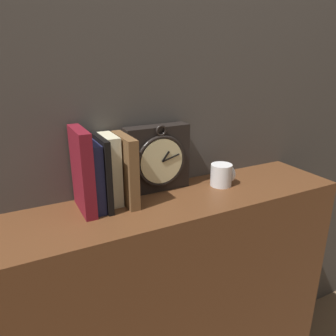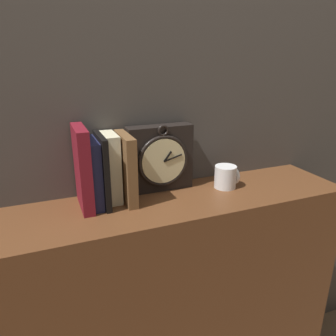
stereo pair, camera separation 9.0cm
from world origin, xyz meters
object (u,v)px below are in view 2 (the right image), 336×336
(book_slot3_cream, at_px, (111,168))
(book_slot4_brown, at_px, (126,168))
(book_slot0_maroon, at_px, (83,168))
(clock, at_px, (160,158))
(mug, at_px, (226,177))
(book_slot1_navy, at_px, (94,173))
(book_slot2_black, at_px, (102,170))

(book_slot3_cream, distance_m, book_slot4_brown, 0.05)
(book_slot4_brown, bearing_deg, book_slot0_maroon, 179.61)
(clock, xyz_separation_m, mug, (0.22, -0.07, -0.07))
(book_slot0_maroon, bearing_deg, book_slot3_cream, 13.35)
(book_slot1_navy, height_order, book_slot4_brown, book_slot4_brown)
(book_slot4_brown, height_order, mug, book_slot4_brown)
(book_slot2_black, relative_size, book_slot4_brown, 1.02)
(book_slot2_black, xyz_separation_m, book_slot3_cream, (0.03, 0.02, -0.00))
(book_slot0_maroon, distance_m, mug, 0.49)
(book_slot1_navy, distance_m, book_slot4_brown, 0.10)
(clock, relative_size, book_slot2_black, 1.06)
(mug, bearing_deg, book_slot4_brown, 175.89)
(book_slot1_navy, relative_size, book_slot3_cream, 0.96)
(clock, xyz_separation_m, book_slot1_navy, (-0.23, -0.04, -0.01))
(clock, xyz_separation_m, book_slot0_maroon, (-0.26, -0.04, 0.01))
(book_slot2_black, bearing_deg, book_slot0_maroon, -178.92)
(book_slot4_brown, bearing_deg, book_slot3_cream, 151.94)
(book_slot0_maroon, relative_size, book_slot3_cream, 1.15)
(book_slot0_maroon, bearing_deg, clock, 9.42)
(book_slot1_navy, bearing_deg, mug, -4.19)
(book_slot2_black, bearing_deg, book_slot1_navy, 167.27)
(mug, bearing_deg, book_slot3_cream, 173.12)
(book_slot4_brown, bearing_deg, book_slot1_navy, 175.53)
(book_slot3_cream, xyz_separation_m, mug, (0.39, -0.05, -0.07))
(book_slot0_maroon, height_order, book_slot1_navy, book_slot0_maroon)
(clock, distance_m, book_slot4_brown, 0.14)
(book_slot0_maroon, height_order, book_slot4_brown, book_slot0_maroon)
(book_slot2_black, height_order, book_slot3_cream, book_slot2_black)
(clock, distance_m, mug, 0.24)
(book_slot3_cream, relative_size, book_slot4_brown, 1.00)
(book_slot0_maroon, xyz_separation_m, book_slot1_navy, (0.03, 0.01, -0.02))
(book_slot2_black, relative_size, mug, 2.71)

